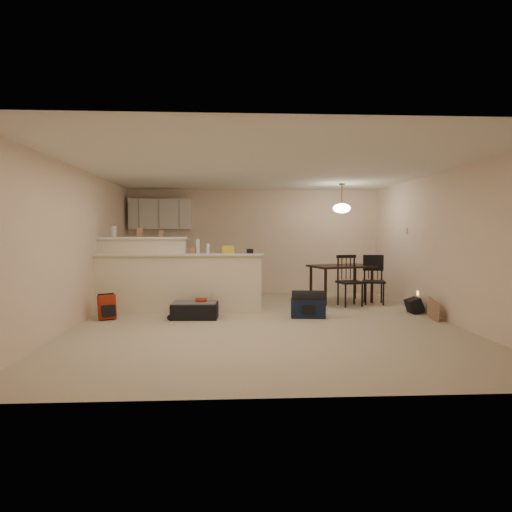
{
  "coord_description": "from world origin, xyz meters",
  "views": [
    {
      "loc": [
        -0.55,
        -7.47,
        1.48
      ],
      "look_at": [
        -0.1,
        0.7,
        1.05
      ],
      "focal_mm": 32.0,
      "sensor_mm": 36.0,
      "label": 1
    }
  ],
  "objects": [
    {
      "name": "pendant_lamp",
      "position": [
        1.78,
        2.02,
        1.99
      ],
      "size": [
        0.36,
        0.36,
        0.62
      ],
      "color": "brown",
      "rests_on": "room"
    },
    {
      "name": "bottle_b",
      "position": [
        -0.97,
        0.9,
        1.18
      ],
      "size": [
        0.06,
        0.06,
        0.18
      ],
      "primitive_type": "cylinder",
      "color": "silver",
      "rests_on": "breakfast_bar"
    },
    {
      "name": "upper_cabinets",
      "position": [
        -2.2,
        3.32,
        1.9
      ],
      "size": [
        1.4,
        0.34,
        0.7
      ],
      "primitive_type": "cube",
      "color": "white",
      "rests_on": "room"
    },
    {
      "name": "suitcase",
      "position": [
        -1.17,
        0.34,
        0.13
      ],
      "size": [
        0.8,
        0.54,
        0.26
      ],
      "primitive_type": "cube",
      "rotation": [
        0.0,
        0.0,
        -0.04
      ],
      "color": "black",
      "rests_on": "ground"
    },
    {
      "name": "dining_chair_far",
      "position": [
        2.38,
        1.7,
        0.49
      ],
      "size": [
        0.5,
        0.49,
        0.98
      ],
      "primitive_type": null,
      "rotation": [
        0.0,
        0.0,
        -0.21
      ],
      "color": "black",
      "rests_on": "ground"
    },
    {
      "name": "dining_table",
      "position": [
        1.78,
        2.02,
        0.69
      ],
      "size": [
        1.43,
        1.14,
        0.78
      ],
      "rotation": [
        0.0,
        0.0,
        0.28
      ],
      "color": "black",
      "rests_on": "ground"
    },
    {
      "name": "navy_duffel",
      "position": [
        0.78,
        0.31,
        0.16
      ],
      "size": [
        0.62,
        0.38,
        0.32
      ],
      "primitive_type": "cube",
      "rotation": [
        0.0,
        0.0,
        -0.11
      ],
      "color": "#111C35",
      "rests_on": "ground"
    },
    {
      "name": "cardboard_sheet",
      "position": [
        2.85,
        -0.06,
        0.17
      ],
      "size": [
        0.02,
        0.44,
        0.33
      ],
      "primitive_type": "cube",
      "rotation": [
        0.0,
        0.0,
        1.57
      ],
      "color": "#9E6F51",
      "rests_on": "ground"
    },
    {
      "name": "breakfast_bar",
      "position": [
        -1.76,
        0.98,
        0.61
      ],
      "size": [
        3.08,
        0.58,
        1.39
      ],
      "color": "#F3E6C4",
      "rests_on": "ground"
    },
    {
      "name": "room",
      "position": [
        0.0,
        0.0,
        1.25
      ],
      "size": [
        7.0,
        7.02,
        2.5
      ],
      "color": "beige",
      "rests_on": "ground"
    },
    {
      "name": "red_backpack",
      "position": [
        -2.65,
        0.33,
        0.21
      ],
      "size": [
        0.32,
        0.28,
        0.41
      ],
      "primitive_type": "cube",
      "rotation": [
        0.0,
        0.0,
        0.48
      ],
      "color": "#A62812",
      "rests_on": "ground"
    },
    {
      "name": "small_box",
      "position": [
        -1.84,
        1.12,
        1.45
      ],
      "size": [
        0.08,
        0.06,
        0.12
      ],
      "primitive_type": "cube",
      "color": "#9E6F51",
      "rests_on": "breakfast_bar"
    },
    {
      "name": "bag_lump",
      "position": [
        -0.6,
        0.9,
        1.16
      ],
      "size": [
        0.22,
        0.18,
        0.14
      ],
      "primitive_type": "cube",
      "color": "#9E6F51",
      "rests_on": "breakfast_bar"
    },
    {
      "name": "kitchen_counter",
      "position": [
        -2.0,
        3.19,
        0.45
      ],
      "size": [
        1.8,
        0.6,
        0.9
      ],
      "primitive_type": "cube",
      "color": "white",
      "rests_on": "ground"
    },
    {
      "name": "jar",
      "position": [
        -2.72,
        1.12,
        1.49
      ],
      "size": [
        0.1,
        0.1,
        0.2
      ],
      "primitive_type": "cylinder",
      "color": "silver",
      "rests_on": "breakfast_bar"
    },
    {
      "name": "dining_chair_near",
      "position": [
        1.83,
        1.49,
        0.51
      ],
      "size": [
        0.52,
        0.51,
        1.02
      ],
      "primitive_type": null,
      "rotation": [
        0.0,
        0.0,
        0.21
      ],
      "color": "black",
      "rests_on": "ground"
    },
    {
      "name": "black_daypack",
      "position": [
        2.79,
        0.61,
        0.13
      ],
      "size": [
        0.23,
        0.31,
        0.27
      ],
      "primitive_type": "cube",
      "rotation": [
        0.0,
        0.0,
        1.61
      ],
      "color": "black",
      "rests_on": "ground"
    },
    {
      "name": "cereal_box",
      "position": [
        -2.24,
        1.12,
        1.47
      ],
      "size": [
        0.1,
        0.07,
        0.16
      ],
      "primitive_type": "cube",
      "color": "#9E6F51",
      "rests_on": "breakfast_bar"
    },
    {
      "name": "bottle_a",
      "position": [
        -1.16,
        0.9,
        1.22
      ],
      "size": [
        0.07,
        0.07,
        0.26
      ],
      "primitive_type": "cylinder",
      "color": "silver",
      "rests_on": "breakfast_bar"
    },
    {
      "name": "thermostat",
      "position": [
        2.98,
        1.55,
        1.5
      ],
      "size": [
        0.02,
        0.12,
        0.12
      ],
      "primitive_type": "cube",
      "color": "beige",
      "rests_on": "room"
    },
    {
      "name": "extra_item_x",
      "position": [
        -1.25,
        0.9,
        1.15
      ],
      "size": [
        0.1,
        0.1,
        0.11
      ],
      "primitive_type": "cube",
      "color": "#9E6F51",
      "rests_on": "breakfast_bar"
    },
    {
      "name": "pouch",
      "position": [
        -0.2,
        0.9,
        1.13
      ],
      "size": [
        0.12,
        0.1,
        0.08
      ],
      "primitive_type": "cube",
      "color": "#9E6F51",
      "rests_on": "breakfast_bar"
    }
  ]
}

